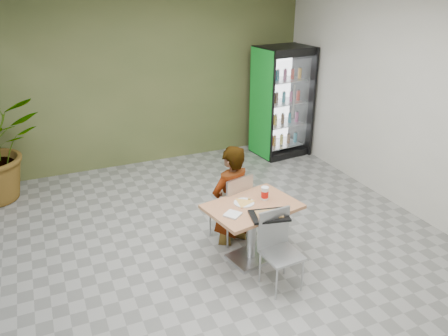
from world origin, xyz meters
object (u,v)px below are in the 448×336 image
Objects in this scene: cafeteria_tray at (269,216)px; chair_near at (278,243)px; seated_woman at (231,205)px; beverage_fridge at (282,102)px; dining_table at (252,221)px; chair_far at (234,203)px; soda_cup at (265,194)px.

chair_near is at bearing -87.07° from cafeteria_tray.
beverage_fridge reaches higher than seated_woman.
dining_table is at bearing 93.42° from chair_near.
chair_far reaches higher than soda_cup.
dining_table is 1.31× the size of chair_near.
beverage_fridge reaches higher than chair_near.
seated_woman is 9.97× the size of soda_cup.
chair_far is (-0.02, 0.47, 0.02)m from dining_table.
dining_table is at bearing -131.95° from beverage_fridge.
cafeteria_tray is at bearing -128.66° from beverage_fridge.
chair_near is 4.06m from beverage_fridge.
dining_table is at bearing 98.93° from cafeteria_tray.
chair_far is at bearing 94.74° from cafeteria_tray.
soda_cup reaches higher than chair_near.
chair_far is 1.06× the size of chair_near.
chair_near is 1.02m from seated_woman.
seated_woman is (-0.04, 0.51, -0.03)m from dining_table.
dining_table is 3.67m from beverage_fridge.
soda_cup is at bearing 102.50° from seated_woman.
chair_far is 0.07m from seated_woman.
beverage_fridge is at bearing 56.21° from soda_cup.
chair_far is at bearing 105.15° from seated_woman.
seated_woman is 3.31m from beverage_fridge.
chair_far is 0.46× the size of beverage_fridge.
chair_near is at bearing -127.07° from beverage_fridge.
chair_far is at bearing 118.22° from soda_cup.
chair_near is 0.55× the size of seated_woman.
dining_table is 1.23× the size of chair_far.
beverage_fridge is (2.14, 2.49, 0.47)m from chair_far.
seated_woman reaches higher than soda_cup.
seated_woman is at bearing 96.37° from cafeteria_tray.
dining_table is 2.76× the size of cafeteria_tray.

